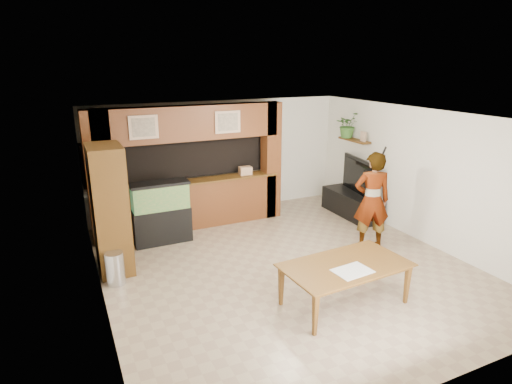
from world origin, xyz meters
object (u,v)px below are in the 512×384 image
pantry_cabinet (110,210)px  aquarium (161,213)px  television (354,176)px  dining_table (346,285)px  person (372,201)px

pantry_cabinet → aquarium: (1.01, 0.79, -0.48)m
aquarium → television: size_ratio=0.88×
television → dining_table: bearing=150.9°
television → person: size_ratio=0.75×
dining_table → aquarium: bearing=115.5°
pantry_cabinet → television: 5.37m
aquarium → person: (3.56, -1.90, 0.33)m
pantry_cabinet → television: pantry_cabinet is taller
pantry_cabinet → dining_table: pantry_cabinet is taller
person → dining_table: person is taller
aquarium → person: 4.05m
pantry_cabinet → person: bearing=-13.7°
aquarium → television: 4.37m
aquarium → television: bearing=-4.4°
pantry_cabinet → person: pantry_cabinet is taller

